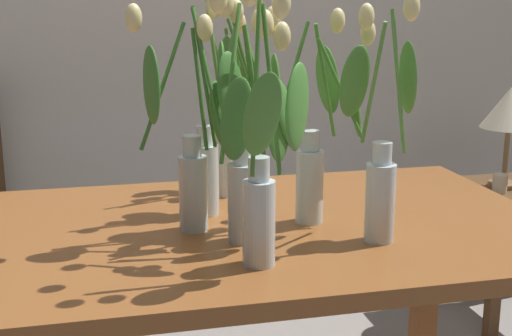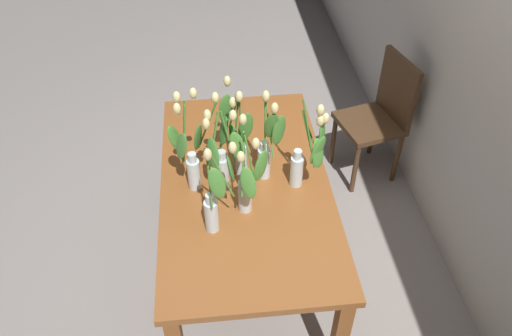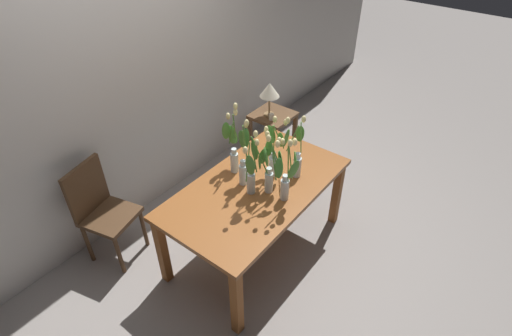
{
  "view_description": "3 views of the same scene",
  "coord_description": "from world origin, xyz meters",
  "px_view_note": "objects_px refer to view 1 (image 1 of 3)",
  "views": [
    {
      "loc": [
        -0.31,
        -1.59,
        1.28
      ],
      "look_at": [
        0.06,
        -0.05,
        0.89
      ],
      "focal_mm": 49.1,
      "sensor_mm": 36.0,
      "label": 1
    },
    {
      "loc": [
        1.97,
        -0.15,
        2.62
      ],
      "look_at": [
        0.09,
        0.05,
        0.92
      ],
      "focal_mm": 35.7,
      "sensor_mm": 36.0,
      "label": 2
    },
    {
      "loc": [
        -1.98,
        -1.51,
        2.83
      ],
      "look_at": [
        0.02,
        0.02,
        0.91
      ],
      "focal_mm": 27.96,
      "sensor_mm": 36.0,
      "label": 3
    }
  ],
  "objects_px": {
    "tulip_vase_4": "(214,136)",
    "tulip_vase_5": "(315,139)",
    "tulip_vase_6": "(251,149)",
    "dining_table": "(229,261)",
    "table_lamp": "(510,110)",
    "tulip_vase_0": "(381,156)",
    "pillar_candle": "(500,184)",
    "tulip_vase_1": "(198,135)",
    "tulip_vase_2": "(233,120)",
    "tulip_vase_3": "(264,178)"
  },
  "relations": [
    {
      "from": "tulip_vase_3",
      "to": "tulip_vase_4",
      "type": "distance_m",
      "value": 0.4
    },
    {
      "from": "dining_table",
      "to": "tulip_vase_3",
      "type": "height_order",
      "value": "tulip_vase_3"
    },
    {
      "from": "tulip_vase_0",
      "to": "tulip_vase_5",
      "type": "bearing_deg",
      "value": 124.65
    },
    {
      "from": "tulip_vase_4",
      "to": "dining_table",
      "type": "bearing_deg",
      "value": -83.35
    },
    {
      "from": "tulip_vase_1",
      "to": "table_lamp",
      "type": "distance_m",
      "value": 1.57
    },
    {
      "from": "tulip_vase_1",
      "to": "dining_table",
      "type": "bearing_deg",
      "value": 24.33
    },
    {
      "from": "tulip_vase_6",
      "to": "table_lamp",
      "type": "relative_size",
      "value": 1.43
    },
    {
      "from": "tulip_vase_1",
      "to": "tulip_vase_4",
      "type": "xyz_separation_m",
      "value": [
        0.06,
        0.15,
        -0.04
      ]
    },
    {
      "from": "tulip_vase_5",
      "to": "tulip_vase_6",
      "type": "height_order",
      "value": "tulip_vase_6"
    },
    {
      "from": "dining_table",
      "to": "tulip_vase_4",
      "type": "xyz_separation_m",
      "value": [
        -0.01,
        0.12,
        0.29
      ]
    },
    {
      "from": "table_lamp",
      "to": "pillar_candle",
      "type": "bearing_deg",
      "value": -130.52
    },
    {
      "from": "tulip_vase_6",
      "to": "table_lamp",
      "type": "distance_m",
      "value": 1.54
    },
    {
      "from": "tulip_vase_0",
      "to": "tulip_vase_4",
      "type": "distance_m",
      "value": 0.44
    },
    {
      "from": "tulip_vase_0",
      "to": "tulip_vase_6",
      "type": "bearing_deg",
      "value": 173.84
    },
    {
      "from": "tulip_vase_1",
      "to": "tulip_vase_2",
      "type": "xyz_separation_m",
      "value": [
        0.15,
        0.34,
        -0.03
      ]
    },
    {
      "from": "dining_table",
      "to": "table_lamp",
      "type": "height_order",
      "value": "table_lamp"
    },
    {
      "from": "tulip_vase_0",
      "to": "dining_table",
      "type": "bearing_deg",
      "value": 152.77
    },
    {
      "from": "tulip_vase_0",
      "to": "pillar_candle",
      "type": "relative_size",
      "value": 7.34
    },
    {
      "from": "dining_table",
      "to": "tulip_vase_1",
      "type": "height_order",
      "value": "tulip_vase_1"
    },
    {
      "from": "tulip_vase_3",
      "to": "table_lamp",
      "type": "height_order",
      "value": "tulip_vase_3"
    },
    {
      "from": "tulip_vase_1",
      "to": "pillar_candle",
      "type": "relative_size",
      "value": 7.46
    },
    {
      "from": "tulip_vase_0",
      "to": "tulip_vase_2",
      "type": "height_order",
      "value": "tulip_vase_2"
    },
    {
      "from": "pillar_candle",
      "to": "tulip_vase_4",
      "type": "bearing_deg",
      "value": -154.05
    },
    {
      "from": "tulip_vase_2",
      "to": "tulip_vase_3",
      "type": "xyz_separation_m",
      "value": [
        -0.06,
        -0.59,
        -0.02
      ]
    },
    {
      "from": "tulip_vase_3",
      "to": "tulip_vase_5",
      "type": "distance_m",
      "value": 0.34
    },
    {
      "from": "tulip_vase_4",
      "to": "tulip_vase_5",
      "type": "height_order",
      "value": "tulip_vase_4"
    },
    {
      "from": "tulip_vase_0",
      "to": "pillar_candle",
      "type": "xyz_separation_m",
      "value": [
        0.87,
        0.87,
        -0.35
      ]
    },
    {
      "from": "tulip_vase_4",
      "to": "pillar_candle",
      "type": "height_order",
      "value": "tulip_vase_4"
    },
    {
      "from": "tulip_vase_0",
      "to": "tulip_vase_1",
      "type": "xyz_separation_m",
      "value": [
        -0.39,
        0.13,
        0.04
      ]
    },
    {
      "from": "tulip_vase_1",
      "to": "tulip_vase_4",
      "type": "distance_m",
      "value": 0.17
    },
    {
      "from": "tulip_vase_6",
      "to": "table_lamp",
      "type": "height_order",
      "value": "tulip_vase_6"
    },
    {
      "from": "tulip_vase_6",
      "to": "tulip_vase_3",
      "type": "bearing_deg",
      "value": -93.35
    },
    {
      "from": "tulip_vase_4",
      "to": "tulip_vase_6",
      "type": "distance_m",
      "value": 0.25
    },
    {
      "from": "tulip_vase_0",
      "to": "tulip_vase_4",
      "type": "bearing_deg",
      "value": 139.72
    },
    {
      "from": "tulip_vase_1",
      "to": "tulip_vase_2",
      "type": "bearing_deg",
      "value": 65.95
    },
    {
      "from": "tulip_vase_2",
      "to": "tulip_vase_5",
      "type": "height_order",
      "value": "tulip_vase_2"
    },
    {
      "from": "tulip_vase_0",
      "to": "pillar_candle",
      "type": "height_order",
      "value": "tulip_vase_0"
    },
    {
      "from": "tulip_vase_0",
      "to": "tulip_vase_6",
      "type": "xyz_separation_m",
      "value": [
        -0.29,
        0.03,
        0.02
      ]
    },
    {
      "from": "tulip_vase_3",
      "to": "pillar_candle",
      "type": "relative_size",
      "value": 7.79
    },
    {
      "from": "tulip_vase_2",
      "to": "tulip_vase_3",
      "type": "relative_size",
      "value": 1.0
    },
    {
      "from": "tulip_vase_6",
      "to": "pillar_candle",
      "type": "bearing_deg",
      "value": 35.69
    },
    {
      "from": "tulip_vase_5",
      "to": "tulip_vase_3",
      "type": "bearing_deg",
      "value": -125.41
    },
    {
      "from": "pillar_candle",
      "to": "tulip_vase_1",
      "type": "bearing_deg",
      "value": -149.77
    },
    {
      "from": "tulip_vase_5",
      "to": "tulip_vase_1",
      "type": "bearing_deg",
      "value": -175.13
    },
    {
      "from": "tulip_vase_3",
      "to": "tulip_vase_5",
      "type": "relative_size",
      "value": 1.12
    },
    {
      "from": "table_lamp",
      "to": "tulip_vase_2",
      "type": "bearing_deg",
      "value": -157.92
    },
    {
      "from": "table_lamp",
      "to": "pillar_candle",
      "type": "relative_size",
      "value": 5.31
    },
    {
      "from": "pillar_candle",
      "to": "tulip_vase_5",
      "type": "bearing_deg",
      "value": -143.92
    },
    {
      "from": "tulip_vase_0",
      "to": "table_lamp",
      "type": "xyz_separation_m",
      "value": [
        0.94,
        0.95,
        -0.08
      ]
    },
    {
      "from": "tulip_vase_1",
      "to": "tulip_vase_6",
      "type": "relative_size",
      "value": 0.98
    }
  ]
}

